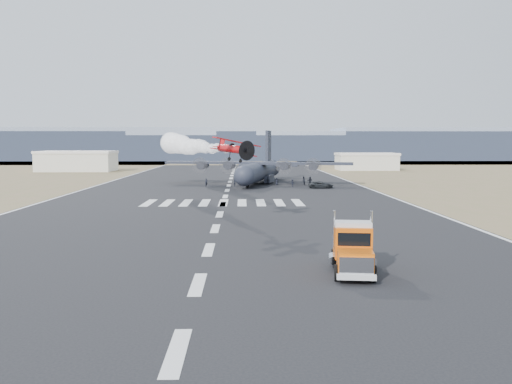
{
  "coord_description": "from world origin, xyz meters",
  "views": [
    {
      "loc": [
        3.1,
        -36.59,
        9.8
      ],
      "look_at": [
        4.64,
        25.52,
        4.0
      ],
      "focal_mm": 38.0,
      "sensor_mm": 36.0,
      "label": 1
    }
  ],
  "objects_px": {
    "hangar_right": "(366,161)",
    "crew_c": "(292,183)",
    "aerobatic_biplane": "(233,148)",
    "crew_d": "(268,181)",
    "semi_truck": "(353,247)",
    "support_vehicle": "(321,185)",
    "crew_e": "(277,181)",
    "transport_aircraft": "(259,170)",
    "crew_b": "(253,181)",
    "hangar_left": "(77,161)",
    "crew_h": "(303,181)",
    "crew_f": "(310,181)",
    "crew_g": "(235,182)",
    "crew_a": "(206,182)"
  },
  "relations": [
    {
      "from": "crew_d",
      "to": "crew_e",
      "type": "bearing_deg",
      "value": -140.5
    },
    {
      "from": "crew_c",
      "to": "crew_h",
      "type": "relative_size",
      "value": 0.86
    },
    {
      "from": "aerobatic_biplane",
      "to": "crew_e",
      "type": "distance_m",
      "value": 58.85
    },
    {
      "from": "support_vehicle",
      "to": "crew_d",
      "type": "height_order",
      "value": "crew_d"
    },
    {
      "from": "hangar_right",
      "to": "crew_c",
      "type": "height_order",
      "value": "hangar_right"
    },
    {
      "from": "semi_truck",
      "to": "crew_b",
      "type": "relative_size",
      "value": 5.2
    },
    {
      "from": "hangar_left",
      "to": "semi_truck",
      "type": "bearing_deg",
      "value": -65.93
    },
    {
      "from": "transport_aircraft",
      "to": "crew_g",
      "type": "xyz_separation_m",
      "value": [
        -5.66,
        -8.08,
        -2.31
      ]
    },
    {
      "from": "hangar_right",
      "to": "transport_aircraft",
      "type": "xyz_separation_m",
      "value": [
        -38.97,
        -59.95,
        0.23
      ]
    },
    {
      "from": "hangar_left",
      "to": "aerobatic_biplane",
      "type": "height_order",
      "value": "aerobatic_biplane"
    },
    {
      "from": "semi_truck",
      "to": "crew_e",
      "type": "xyz_separation_m",
      "value": [
        -0.49,
        82.41,
        -1.09
      ]
    },
    {
      "from": "semi_truck",
      "to": "crew_b",
      "type": "bearing_deg",
      "value": 101.23
    },
    {
      "from": "hangar_left",
      "to": "support_vehicle",
      "type": "xyz_separation_m",
      "value": [
        71.6,
        -68.27,
        -2.69
      ]
    },
    {
      "from": "semi_truck",
      "to": "transport_aircraft",
      "type": "relative_size",
      "value": 0.2
    },
    {
      "from": "support_vehicle",
      "to": "crew_a",
      "type": "distance_m",
      "value": 24.95
    },
    {
      "from": "hangar_right",
      "to": "crew_a",
      "type": "height_order",
      "value": "hangar_right"
    },
    {
      "from": "transport_aircraft",
      "to": "crew_g",
      "type": "distance_m",
      "value": 10.13
    },
    {
      "from": "crew_h",
      "to": "crew_a",
      "type": "bearing_deg",
      "value": -51.06
    },
    {
      "from": "aerobatic_biplane",
      "to": "crew_b",
      "type": "xyz_separation_m",
      "value": [
        3.42,
        58.95,
        -8.14
      ]
    },
    {
      "from": "support_vehicle",
      "to": "crew_g",
      "type": "distance_m",
      "value": 18.96
    },
    {
      "from": "semi_truck",
      "to": "crew_e",
      "type": "distance_m",
      "value": 82.42
    },
    {
      "from": "semi_truck",
      "to": "crew_f",
      "type": "height_order",
      "value": "semi_truck"
    },
    {
      "from": "transport_aircraft",
      "to": "support_vehicle",
      "type": "height_order",
      "value": "transport_aircraft"
    },
    {
      "from": "crew_c",
      "to": "crew_g",
      "type": "distance_m",
      "value": 12.64
    },
    {
      "from": "transport_aircraft",
      "to": "crew_e",
      "type": "xyz_separation_m",
      "value": [
        3.82,
        -4.42,
        -2.44
      ]
    },
    {
      "from": "crew_f",
      "to": "crew_h",
      "type": "height_order",
      "value": "crew_h"
    },
    {
      "from": "crew_a",
      "to": "transport_aircraft",
      "type": "bearing_deg",
      "value": -4.23
    },
    {
      "from": "support_vehicle",
      "to": "crew_h",
      "type": "distance_m",
      "value": 9.29
    },
    {
      "from": "semi_truck",
      "to": "support_vehicle",
      "type": "height_order",
      "value": "semi_truck"
    },
    {
      "from": "aerobatic_biplane",
      "to": "crew_d",
      "type": "bearing_deg",
      "value": 64.97
    },
    {
      "from": "support_vehicle",
      "to": "crew_a",
      "type": "bearing_deg",
      "value": 79.81
    },
    {
      "from": "aerobatic_biplane",
      "to": "transport_aircraft",
      "type": "relative_size",
      "value": 0.15
    },
    {
      "from": "aerobatic_biplane",
      "to": "crew_f",
      "type": "xyz_separation_m",
      "value": [
        16.57,
        58.81,
        -8.1
      ]
    },
    {
      "from": "crew_a",
      "to": "crew_f",
      "type": "xyz_separation_m",
      "value": [
        23.41,
        5.13,
        0.0
      ]
    },
    {
      "from": "aerobatic_biplane",
      "to": "crew_h",
      "type": "height_order",
      "value": "aerobatic_biplane"
    },
    {
      "from": "crew_e",
      "to": "crew_f",
      "type": "distance_m",
      "value": 7.81
    },
    {
      "from": "semi_truck",
      "to": "aerobatic_biplane",
      "type": "bearing_deg",
      "value": 117.82
    },
    {
      "from": "crew_c",
      "to": "crew_h",
      "type": "xyz_separation_m",
      "value": [
        2.98,
        4.9,
        0.13
      ]
    },
    {
      "from": "aerobatic_biplane",
      "to": "crew_c",
      "type": "height_order",
      "value": "aerobatic_biplane"
    },
    {
      "from": "aerobatic_biplane",
      "to": "crew_d",
      "type": "xyz_separation_m",
      "value": [
        6.76,
        56.33,
        -8.07
      ]
    },
    {
      "from": "crew_d",
      "to": "crew_b",
      "type": "bearing_deg",
      "value": -29.78
    },
    {
      "from": "transport_aircraft",
      "to": "hangar_left",
      "type": "bearing_deg",
      "value": 149.86
    },
    {
      "from": "hangar_right",
      "to": "crew_c",
      "type": "distance_m",
      "value": 76.37
    },
    {
      "from": "hangar_left",
      "to": "crew_c",
      "type": "relative_size",
      "value": 15.09
    },
    {
      "from": "semi_truck",
      "to": "crew_b",
      "type": "distance_m",
      "value": 83.97
    },
    {
      "from": "support_vehicle",
      "to": "hangar_right",
      "type": "bearing_deg",
      "value": -18.5
    },
    {
      "from": "aerobatic_biplane",
      "to": "crew_e",
      "type": "height_order",
      "value": "aerobatic_biplane"
    },
    {
      "from": "hangar_right",
      "to": "semi_truck",
      "type": "height_order",
      "value": "hangar_right"
    },
    {
      "from": "semi_truck",
      "to": "crew_h",
      "type": "height_order",
      "value": "semi_truck"
    },
    {
      "from": "crew_d",
      "to": "crew_f",
      "type": "relative_size",
      "value": 1.04
    }
  ]
}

